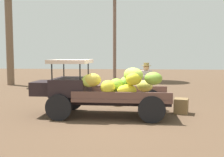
% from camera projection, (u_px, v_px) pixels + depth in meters
% --- Properties ---
extents(ground_plane, '(60.00, 60.00, 0.00)m').
position_uv_depth(ground_plane, '(110.00, 117.00, 8.37)').
color(ground_plane, brown).
extents(truck, '(4.51, 1.85, 1.84)m').
position_uv_depth(truck, '(96.00, 88.00, 8.47)').
color(truck, black).
rests_on(truck, ground).
extents(farmer, '(0.53, 0.49, 1.71)m').
position_uv_depth(farmer, '(146.00, 83.00, 9.68)').
color(farmer, '#384647').
rests_on(farmer, ground).
extents(wooden_crate, '(0.57, 0.62, 0.51)m').
position_uv_depth(wooden_crate, '(181.00, 106.00, 8.93)').
color(wooden_crate, olive).
rests_on(wooden_crate, ground).
extents(loose_banana_bunch, '(0.59, 0.70, 0.38)m').
position_uv_depth(loose_banana_bunch, '(118.00, 101.00, 10.39)').
color(loose_banana_bunch, '#8BBB3C').
rests_on(loose_banana_bunch, ground).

